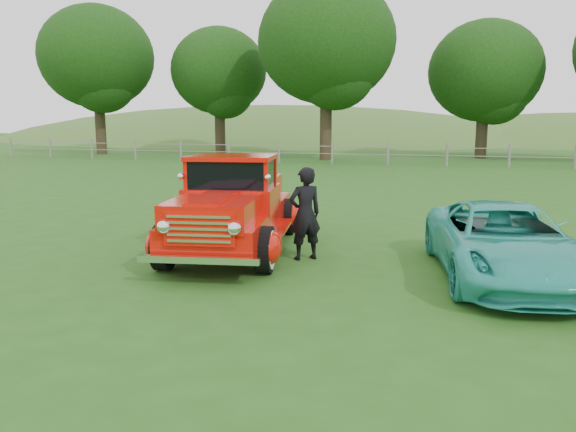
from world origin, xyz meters
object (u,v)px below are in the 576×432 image
(tree_far_west, at_px, (97,57))
(tree_mid_west, at_px, (219,71))
(man, at_px, (305,214))
(tree_near_west, at_px, (327,42))
(tree_near_east, at_px, (485,71))
(red_pickup, at_px, (233,208))
(teal_sedan, at_px, (504,242))

(tree_far_west, bearing_deg, tree_mid_west, 14.04)
(tree_far_west, relative_size, man, 6.13)
(tree_mid_west, distance_m, tree_near_west, 8.63)
(tree_mid_west, bearing_deg, tree_near_east, 3.37)
(tree_near_west, bearing_deg, tree_far_west, 176.42)
(tree_near_west, relative_size, tree_near_east, 1.25)
(tree_mid_west, bearing_deg, red_pickup, -66.96)
(tree_mid_west, xyz_separation_m, tree_near_east, (17.00, 1.00, -0.30))
(tree_near_west, relative_size, teal_sedan, 2.51)
(tree_mid_west, distance_m, man, 29.93)
(tree_near_east, height_order, teal_sedan, tree_near_east)
(tree_near_east, distance_m, red_pickup, 28.34)
(teal_sedan, relative_size, man, 2.56)
(tree_near_west, xyz_separation_m, tree_near_east, (9.00, 4.00, -1.55))
(tree_near_west, xyz_separation_m, red_pickup, (3.22, -23.38, -6.00))
(tree_near_east, xyz_separation_m, man, (-4.33, -27.70, -4.44))
(teal_sedan, bearing_deg, tree_mid_west, 111.28)
(tree_mid_west, distance_m, tree_near_east, 17.03)
(tree_mid_west, height_order, teal_sedan, tree_mid_west)
(tree_near_west, height_order, tree_near_east, tree_near_west)
(tree_near_east, xyz_separation_m, red_pickup, (-5.78, -27.38, -4.45))
(red_pickup, xyz_separation_m, teal_sedan, (4.67, -0.69, -0.22))
(tree_mid_west, bearing_deg, teal_sedan, -59.59)
(tree_near_east, xyz_separation_m, teal_sedan, (-1.11, -28.07, -4.67))
(tree_far_west, height_order, tree_near_west, tree_near_west)
(tree_near_west, xyz_separation_m, man, (4.67, -23.70, -5.99))
(tree_far_west, bearing_deg, man, -50.08)
(teal_sedan, distance_m, man, 3.25)
(tree_far_west, xyz_separation_m, man, (20.67, -24.70, -5.68))
(red_pickup, height_order, teal_sedan, red_pickup)
(teal_sedan, height_order, man, man)
(tree_far_west, bearing_deg, teal_sedan, -46.38)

